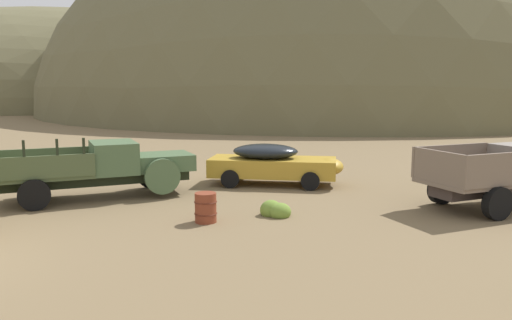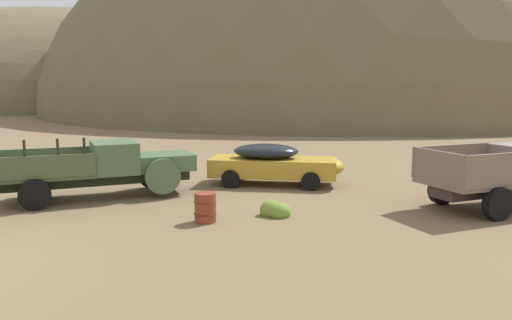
{
  "view_description": "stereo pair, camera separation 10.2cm",
  "coord_description": "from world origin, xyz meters",
  "views": [
    {
      "loc": [
        5.53,
        -11.13,
        3.82
      ],
      "look_at": [
        8.03,
        4.3,
        1.51
      ],
      "focal_mm": 36.19,
      "sensor_mm": 36.0,
      "label": 1
    },
    {
      "loc": [
        5.63,
        -11.15,
        3.82
      ],
      "look_at": [
        8.03,
        4.3,
        1.51
      ],
      "focal_mm": 36.19,
      "sensor_mm": 36.0,
      "label": 2
    }
  ],
  "objects": [
    {
      "name": "hill_far_right",
      "position": [
        26.98,
        61.92,
        0.0
      ],
      "size": [
        77.57,
        77.05,
        53.45
      ],
      "primitive_type": "ellipsoid",
      "color": "brown",
      "rests_on": "ground"
    },
    {
      "name": "bush_front_right",
      "position": [
        8.42,
        3.33,
        0.15
      ],
      "size": [
        0.88,
        0.93,
        0.59
      ],
      "color": "olive",
      "rests_on": "ground"
    },
    {
      "name": "hill_center",
      "position": [
        -12.83,
        81.69,
        0.0
      ],
      "size": [
        95.38,
        52.46,
        32.4
      ],
      "primitive_type": "ellipsoid",
      "color": "brown",
      "rests_on": "ground"
    },
    {
      "name": "car_mustard",
      "position": [
        9.4,
        7.91,
        0.82
      ],
      "size": [
        5.31,
        3.18,
        1.57
      ],
      "rotation": [
        0.0,
        0.0,
        -0.31
      ],
      "color": "#B28928",
      "rests_on": "ground"
    },
    {
      "name": "truck_weathered_green",
      "position": [
        3.36,
        6.71,
        1.02
      ],
      "size": [
        6.76,
        3.55,
        2.16
      ],
      "rotation": [
        0.0,
        0.0,
        0.24
      ],
      "color": "#232B1B",
      "rests_on": "ground"
    },
    {
      "name": "oil_drum_spare",
      "position": [
        6.38,
        2.91,
        0.42
      ],
      "size": [
        0.64,
        0.64,
        0.83
      ],
      "color": "brown",
      "rests_on": "ground"
    },
    {
      "name": "bush_lone_scrub",
      "position": [
        15.78,
        7.4,
        0.21
      ],
      "size": [
        1.1,
        0.96,
        0.92
      ],
      "color": "#5B8E42",
      "rests_on": "ground"
    }
  ]
}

